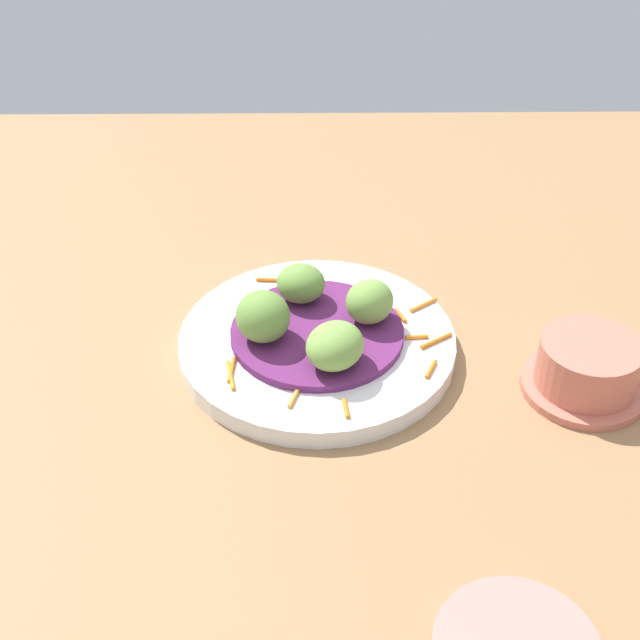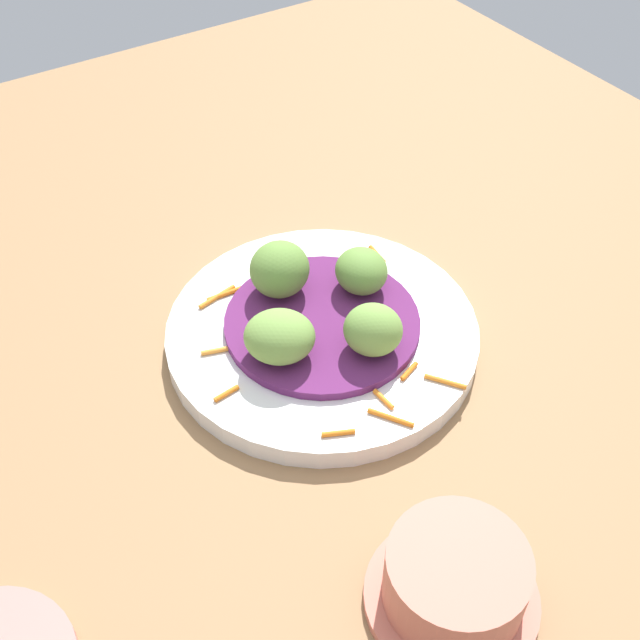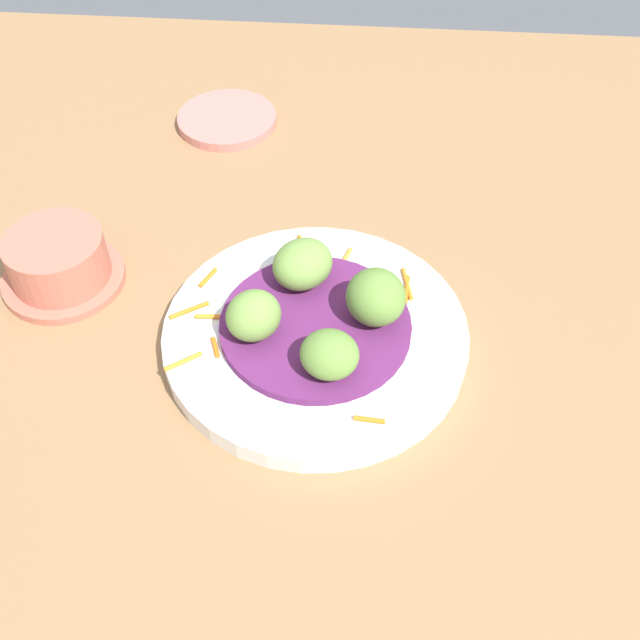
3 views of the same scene
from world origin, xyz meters
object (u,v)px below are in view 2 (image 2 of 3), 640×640
object	(u,v)px
guac_scoop_center	(361,271)
terracotta_bowl	(455,582)
main_plate	(322,334)
guac_scoop_left	(373,330)
guac_scoop_right	(275,271)
guac_scoop_back	(280,337)

from	to	relation	value
guac_scoop_center	terracotta_bowl	world-z (taller)	guac_scoop_center
main_plate	guac_scoop_center	xyz separation A→B (cm)	(4.87, 1.51, 3.53)
guac_scoop_left	guac_scoop_right	distance (cm)	10.21
guac_scoop_center	guac_scoop_right	xyz separation A→B (cm)	(-6.38, 3.36, 0.51)
terracotta_bowl	guac_scoop_right	bearing A→B (deg)	81.88
guac_scoop_center	guac_scoop_back	xyz separation A→B (cm)	(-9.74, -3.02, 0.12)
main_plate	guac_scoop_center	bearing A→B (deg)	17.22
guac_scoop_right	guac_scoop_back	bearing A→B (deg)	-117.78
guac_scoop_center	guac_scoop_back	bearing A→B (deg)	-162.78
guac_scoop_center	terracotta_bowl	distance (cm)	27.37
main_plate	guac_scoop_left	bearing A→B (deg)	-72.78
guac_scoop_back	main_plate	bearing A→B (deg)	17.22
guac_scoop_left	guac_scoop_center	world-z (taller)	guac_scoop_left
main_plate	terracotta_bowl	size ratio (longest dim) A/B	2.32
main_plate	guac_scoop_left	xyz separation A→B (cm)	(1.51, -4.87, 3.76)
guac_scoop_left	terracotta_bowl	size ratio (longest dim) A/B	0.42
guac_scoop_center	terracotta_bowl	size ratio (longest dim) A/B	0.42
main_plate	terracotta_bowl	bearing A→B (deg)	-103.27
guac_scoop_left	terracotta_bowl	world-z (taller)	guac_scoop_left
guac_scoop_right	terracotta_bowl	bearing A→B (deg)	-98.12
guac_scoop_left	terracotta_bowl	distance (cm)	20.25
guac_scoop_left	guac_scoop_back	xyz separation A→B (cm)	(-6.38, 3.36, -0.11)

